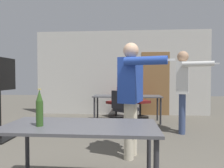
{
  "coord_description": "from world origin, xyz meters",
  "views": [
    {
      "loc": [
        0.19,
        -1.5,
        1.22
      ],
      "look_at": [
        -0.1,
        2.27,
        1.1
      ],
      "focal_mm": 32.0,
      "sensor_mm": 36.0,
      "label": 1
    }
  ],
  "objects_px": {
    "office_chair_far_left": "(118,103)",
    "office_chair_side_rolled": "(124,111)",
    "office_chair_far_right": "(138,103)",
    "beer_bottle": "(40,109)",
    "person_left_plaid": "(132,89)",
    "person_far_watching": "(183,84)"
  },
  "relations": [
    {
      "from": "office_chair_side_rolled",
      "to": "person_far_watching",
      "type": "bearing_deg",
      "value": 27.06
    },
    {
      "from": "beer_bottle",
      "to": "office_chair_side_rolled",
      "type": "bearing_deg",
      "value": 73.67
    },
    {
      "from": "person_far_watching",
      "to": "office_chair_side_rolled",
      "type": "bearing_deg",
      "value": -84.12
    },
    {
      "from": "person_left_plaid",
      "to": "beer_bottle",
      "type": "distance_m",
      "value": 1.46
    },
    {
      "from": "office_chair_far_right",
      "to": "beer_bottle",
      "type": "height_order",
      "value": "beer_bottle"
    },
    {
      "from": "person_far_watching",
      "to": "office_chair_far_right",
      "type": "height_order",
      "value": "person_far_watching"
    },
    {
      "from": "person_far_watching",
      "to": "office_chair_far_left",
      "type": "height_order",
      "value": "person_far_watching"
    },
    {
      "from": "person_far_watching",
      "to": "office_chair_far_right",
      "type": "relative_size",
      "value": 1.91
    },
    {
      "from": "beer_bottle",
      "to": "office_chair_far_left",
      "type": "bearing_deg",
      "value": 82.06
    },
    {
      "from": "person_far_watching",
      "to": "office_chair_side_rolled",
      "type": "distance_m",
      "value": 1.48
    },
    {
      "from": "person_left_plaid",
      "to": "office_chair_far_right",
      "type": "relative_size",
      "value": 1.86
    },
    {
      "from": "person_left_plaid",
      "to": "beer_bottle",
      "type": "height_order",
      "value": "person_left_plaid"
    },
    {
      "from": "office_chair_far_left",
      "to": "beer_bottle",
      "type": "height_order",
      "value": "beer_bottle"
    },
    {
      "from": "office_chair_far_left",
      "to": "office_chair_far_right",
      "type": "distance_m",
      "value": 0.64
    },
    {
      "from": "office_chair_far_left",
      "to": "office_chair_far_right",
      "type": "relative_size",
      "value": 0.96
    },
    {
      "from": "person_far_watching",
      "to": "office_chair_far_left",
      "type": "distance_m",
      "value": 2.42
    },
    {
      "from": "office_chair_far_left",
      "to": "office_chair_side_rolled",
      "type": "distance_m",
      "value": 1.5
    },
    {
      "from": "person_far_watching",
      "to": "office_chair_side_rolled",
      "type": "xyz_separation_m",
      "value": [
        -1.29,
        0.27,
        -0.67
      ]
    },
    {
      "from": "office_chair_side_rolled",
      "to": "office_chair_far_right",
      "type": "distance_m",
      "value": 1.43
    },
    {
      "from": "person_left_plaid",
      "to": "beer_bottle",
      "type": "xyz_separation_m",
      "value": [
        -0.96,
        -1.1,
        -0.14
      ]
    },
    {
      "from": "office_chair_far_right",
      "to": "beer_bottle",
      "type": "xyz_separation_m",
      "value": [
        -1.22,
        -4.16,
        0.46
      ]
    },
    {
      "from": "person_left_plaid",
      "to": "office_chair_far_right",
      "type": "distance_m",
      "value": 3.14
    }
  ]
}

